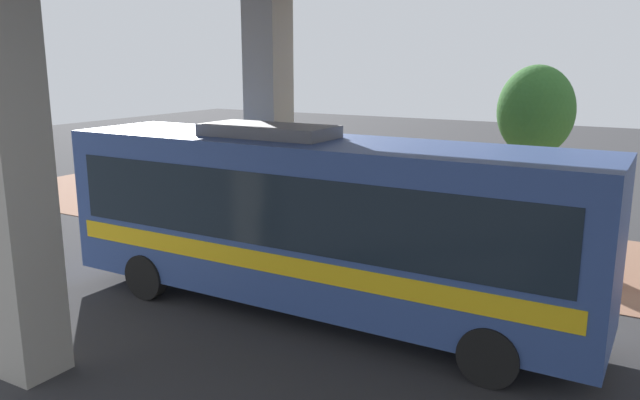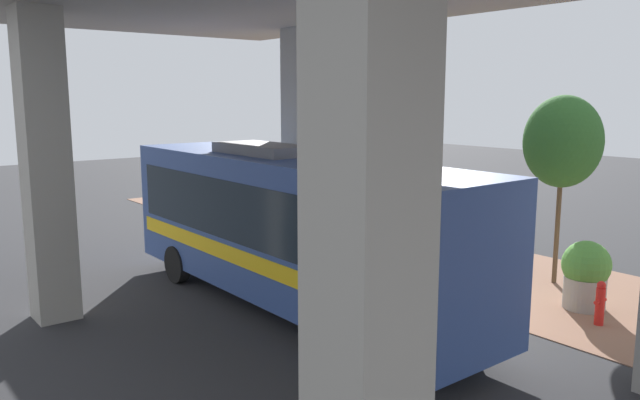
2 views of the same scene
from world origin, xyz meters
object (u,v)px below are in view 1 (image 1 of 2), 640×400
fire_hydrant (612,267)px  planter_back (581,240)px  bus (315,216)px  planter_middle (367,210)px  planter_front (318,217)px  street_tree_near (536,111)px

fire_hydrant → planter_back: planter_back is taller
fire_hydrant → planter_back: size_ratio=0.62×
bus → planter_middle: bearing=-165.3°
fire_hydrant → planter_middle: size_ratio=0.55×
planter_front → fire_hydrant: bearing=94.3°
bus → fire_hydrant: (-4.59, 5.10, -1.55)m
planter_back → street_tree_near: bearing=-130.3°
fire_hydrant → planter_front: size_ratio=0.57×
planter_front → street_tree_near: street_tree_near is taller
planter_front → planter_middle: bearing=142.9°
street_tree_near → planter_middle: bearing=-71.2°
planter_middle → street_tree_near: (-1.41, 4.15, 2.87)m
bus → street_tree_near: size_ratio=2.22×
fire_hydrant → planter_back: 1.14m
street_tree_near → bus: bearing=-22.6°
bus → street_tree_near: street_tree_near is taller
bus → planter_front: 4.80m
bus → fire_hydrant: bus is taller
planter_front → planter_middle: planter_middle is taller
planter_middle → street_tree_near: 5.24m
bus → planter_back: bearing=141.1°
planter_middle → street_tree_near: bearing=108.8°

